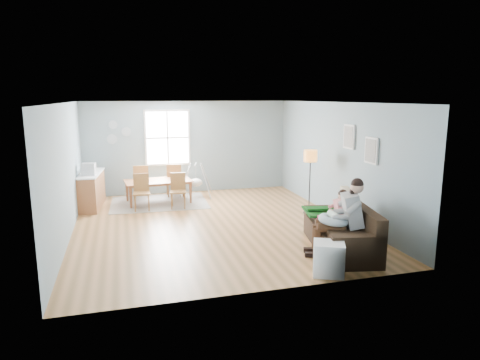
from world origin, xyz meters
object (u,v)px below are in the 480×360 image
object	(u,v)px
sofa	(343,234)
chair_ne	(174,178)
floor_lamp	(310,161)
counter	(92,190)
chair_se	(178,188)
father	(342,215)
chair_sw	(141,190)
baby_swing	(196,182)
storage_cube	(328,258)
chair_nw	(141,179)
toddler	(337,208)
dining_table	(159,192)
monitor	(89,169)

from	to	relation	value
sofa	chair_ne	world-z (taller)	chair_ne
floor_lamp	counter	world-z (taller)	floor_lamp
floor_lamp	chair_se	bearing A→B (deg)	154.72
father	chair_ne	distance (m)	5.92
chair_sw	baby_swing	size ratio (longest dim) A/B	0.81
chair_sw	chair_se	bearing A→B (deg)	-2.37
storage_cube	chair_nw	size ratio (longest dim) A/B	0.65
toddler	father	bearing A→B (deg)	-107.79
toddler	chair_nw	bearing A→B (deg)	124.35
storage_cube	counter	distance (m)	6.79
sofa	dining_table	world-z (taller)	sofa
floor_lamp	storage_cube	size ratio (longest dim) A/B	2.52
father	counter	world-z (taller)	father
toddler	baby_swing	world-z (taller)	toddler
floor_lamp	chair_nw	distance (m)	4.79
storage_cube	chair_se	size ratio (longest dim) A/B	0.69
chair_se	counter	world-z (taller)	counter
chair_sw	baby_swing	world-z (taller)	baby_swing
chair_se	chair_ne	bearing A→B (deg)	88.11
storage_cube	monitor	distance (m)	6.59
monitor	toddler	bearing A→B (deg)	-40.66
father	monitor	size ratio (longest dim) A/B	4.15
chair_se	monitor	size ratio (longest dim) A/B	2.62
chair_se	chair_ne	xyz separation A→B (m)	(0.04, 1.25, 0.03)
toddler	chair_nw	world-z (taller)	toddler
storage_cube	baby_swing	world-z (taller)	baby_swing
baby_swing	toddler	bearing A→B (deg)	-68.70
chair_ne	baby_swing	bearing A→B (deg)	-10.78
sofa	baby_swing	xyz separation A→B (m)	(-1.92, 5.05, 0.12)
chair_sw	counter	distance (m)	1.37
storage_cube	chair_ne	distance (m)	6.39
chair_nw	chair_ne	bearing A→B (deg)	-2.21
chair_sw	chair_ne	bearing A→B (deg)	51.65
dining_table	father	bearing A→B (deg)	-65.16
floor_lamp	chair_sw	distance (m)	4.27
toddler	baby_swing	xyz separation A→B (m)	(-1.88, 4.83, -0.32)
monitor	chair_ne	bearing A→B (deg)	22.41
father	counter	size ratio (longest dim) A/B	0.86
sofa	chair_se	xyz separation A→B (m)	(-2.57, 3.92, 0.20)
father	dining_table	size ratio (longest dim) A/B	0.82
father	chair_nw	size ratio (longest dim) A/B	1.49
storage_cube	chair_ne	xyz separation A→B (m)	(-1.72, 6.15, 0.27)
chair_se	dining_table	bearing A→B (deg)	124.23
sofa	storage_cube	xyz separation A→B (m)	(-0.81, -0.98, -0.04)
floor_lamp	chair_se	distance (m)	3.43
baby_swing	chair_ne	bearing A→B (deg)	169.22
monitor	sofa	bearing A→B (deg)	-41.94
sofa	chair_se	distance (m)	4.69
storage_cube	father	bearing A→B (deg)	48.86
counter	sofa	bearing A→B (deg)	-44.05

